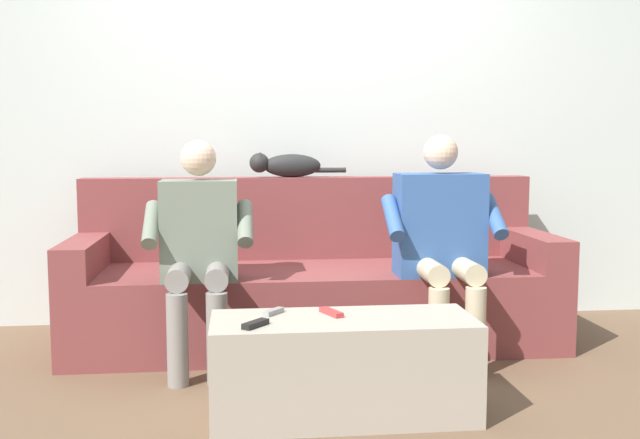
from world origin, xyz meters
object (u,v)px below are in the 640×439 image
(coffee_table, at_px, (343,367))
(remote_red, at_px, (331,312))
(cat_on_backrest, at_px, (285,165))
(remote_black, at_px, (255,324))
(person_left_seated, at_px, (442,234))
(person_right_seated, at_px, (199,241))
(couch, at_px, (314,288))
(remote_gray, at_px, (274,312))

(coffee_table, distance_m, remote_red, 0.23)
(cat_on_backrest, height_order, remote_black, cat_on_backrest)
(person_left_seated, bearing_deg, remote_red, 45.55)
(cat_on_backrest, bearing_deg, coffee_table, 95.65)
(cat_on_backrest, distance_m, remote_red, 1.48)
(remote_red, bearing_deg, person_right_seated, 17.18)
(cat_on_backrest, bearing_deg, person_right_seated, 55.99)
(person_left_seated, bearing_deg, cat_on_backrest, -43.01)
(couch, distance_m, person_left_seated, 0.82)
(person_left_seated, relative_size, cat_on_backrest, 2.03)
(person_right_seated, relative_size, cat_on_backrest, 1.98)
(cat_on_backrest, height_order, remote_gray, cat_on_backrest)
(couch, distance_m, remote_gray, 1.09)
(couch, bearing_deg, person_right_seated, 33.98)
(couch, distance_m, remote_black, 1.30)
(coffee_table, relative_size, cat_on_backrest, 1.88)
(couch, height_order, remote_red, couch)
(couch, relative_size, person_left_seated, 2.29)
(couch, distance_m, coffee_table, 1.15)
(coffee_table, bearing_deg, person_left_seated, -130.02)
(coffee_table, height_order, remote_gray, remote_gray)
(person_right_seated, bearing_deg, remote_gray, 117.63)
(coffee_table, xyz_separation_m, person_right_seated, (0.61, -0.73, 0.43))
(person_right_seated, bearing_deg, coffee_table, 129.80)
(person_right_seated, distance_m, remote_black, 0.90)
(person_right_seated, distance_m, remote_gray, 0.75)
(remote_black, bearing_deg, cat_on_backrest, -148.37)
(person_left_seated, xyz_separation_m, remote_gray, (0.89, 0.63, -0.23))
(couch, height_order, person_right_seated, person_right_seated)
(coffee_table, distance_m, remote_gray, 0.36)
(couch, distance_m, person_right_seated, 0.81)
(coffee_table, bearing_deg, couch, -90.00)
(remote_gray, bearing_deg, remote_red, 119.84)
(couch, distance_m, remote_red, 1.09)
(couch, bearing_deg, person_left_seated, 145.65)
(person_right_seated, relative_size, remote_red, 7.89)
(person_right_seated, xyz_separation_m, remote_black, (-0.25, 0.83, -0.21))
(remote_black, bearing_deg, remote_gray, -162.24)
(couch, relative_size, coffee_table, 2.47)
(couch, distance_m, cat_on_backrest, 0.75)
(person_left_seated, height_order, remote_gray, person_left_seated)
(couch, height_order, cat_on_backrest, cat_on_backrest)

